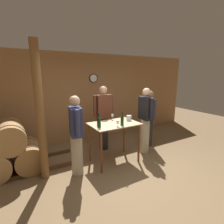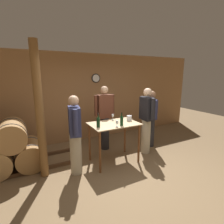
{
  "view_description": "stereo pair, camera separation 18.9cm",
  "coord_description": "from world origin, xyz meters",
  "px_view_note": "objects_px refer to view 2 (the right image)",
  "views": [
    {
      "loc": [
        -2.02,
        -2.63,
        2.08
      ],
      "look_at": [
        -0.01,
        0.83,
        1.21
      ],
      "focal_mm": 28.0,
      "sensor_mm": 36.0,
      "label": 1
    },
    {
      "loc": [
        -1.85,
        -2.72,
        2.08
      ],
      "look_at": [
        -0.01,
        0.83,
        1.21
      ],
      "focal_mm": 28.0,
      "sensor_mm": 36.0,
      "label": 2
    }
  ],
  "objects_px": {
    "person_visitor_with_scarf": "(146,120)",
    "wooden_post": "(39,112)",
    "wine_glass_near_center": "(113,116)",
    "wine_bottle_far_left": "(98,122)",
    "ice_bucket": "(129,118)",
    "wine_bottle_center": "(122,121)",
    "wine_glass_near_left": "(117,122)",
    "person_visitor_near_door": "(75,134)",
    "wine_bottle_left": "(98,121)",
    "person_visitor_bearded": "(151,118)",
    "person_host": "(105,116)"
  },
  "relations": [
    {
      "from": "wine_bottle_far_left",
      "to": "person_visitor_with_scarf",
      "type": "bearing_deg",
      "value": 6.28
    },
    {
      "from": "wooden_post",
      "to": "person_visitor_with_scarf",
      "type": "xyz_separation_m",
      "value": [
        2.55,
        -0.09,
        -0.43
      ]
    },
    {
      "from": "wine_glass_near_left",
      "to": "person_visitor_near_door",
      "type": "xyz_separation_m",
      "value": [
        -0.89,
        0.17,
        -0.17
      ]
    },
    {
      "from": "wooden_post",
      "to": "wine_bottle_left",
      "type": "distance_m",
      "value": 1.22
    },
    {
      "from": "ice_bucket",
      "to": "person_visitor_with_scarf",
      "type": "height_order",
      "value": "person_visitor_with_scarf"
    },
    {
      "from": "wooden_post",
      "to": "ice_bucket",
      "type": "relative_size",
      "value": 20.99
    },
    {
      "from": "wine_bottle_far_left",
      "to": "person_visitor_near_door",
      "type": "relative_size",
      "value": 0.18
    },
    {
      "from": "wine_bottle_far_left",
      "to": "person_visitor_bearded",
      "type": "xyz_separation_m",
      "value": [
        1.82,
        0.46,
        -0.22
      ]
    },
    {
      "from": "person_visitor_near_door",
      "to": "wine_bottle_center",
      "type": "bearing_deg",
      "value": -7.96
    },
    {
      "from": "ice_bucket",
      "to": "person_visitor_near_door",
      "type": "bearing_deg",
      "value": -175.54
    },
    {
      "from": "person_host",
      "to": "person_visitor_near_door",
      "type": "distance_m",
      "value": 1.37
    },
    {
      "from": "wine_bottle_center",
      "to": "person_visitor_with_scarf",
      "type": "xyz_separation_m",
      "value": [
        0.91,
        0.26,
        -0.15
      ]
    },
    {
      "from": "wine_bottle_center",
      "to": "ice_bucket",
      "type": "bearing_deg",
      "value": 34.59
    },
    {
      "from": "wine_bottle_far_left",
      "to": "person_visitor_bearded",
      "type": "relative_size",
      "value": 0.18
    },
    {
      "from": "wine_bottle_far_left",
      "to": "ice_bucket",
      "type": "relative_size",
      "value": 2.3
    },
    {
      "from": "person_visitor_with_scarf",
      "to": "person_visitor_near_door",
      "type": "relative_size",
      "value": 1.04
    },
    {
      "from": "wine_glass_near_left",
      "to": "wine_glass_near_center",
      "type": "distance_m",
      "value": 0.56
    },
    {
      "from": "wine_bottle_center",
      "to": "person_visitor_near_door",
      "type": "relative_size",
      "value": 0.18
    },
    {
      "from": "person_visitor_bearded",
      "to": "person_visitor_near_door",
      "type": "height_order",
      "value": "person_visitor_near_door"
    },
    {
      "from": "wine_bottle_center",
      "to": "person_visitor_bearded",
      "type": "distance_m",
      "value": 1.44
    },
    {
      "from": "wine_glass_near_center",
      "to": "wine_bottle_far_left",
      "type": "bearing_deg",
      "value": -144.45
    },
    {
      "from": "wine_bottle_center",
      "to": "person_visitor_near_door",
      "type": "height_order",
      "value": "person_visitor_near_door"
    },
    {
      "from": "wine_bottle_far_left",
      "to": "person_visitor_near_door",
      "type": "height_order",
      "value": "person_visitor_near_door"
    },
    {
      "from": "wine_glass_near_left",
      "to": "ice_bucket",
      "type": "distance_m",
      "value": 0.57
    },
    {
      "from": "wooden_post",
      "to": "wine_bottle_far_left",
      "type": "distance_m",
      "value": 1.19
    },
    {
      "from": "ice_bucket",
      "to": "wine_glass_near_left",
      "type": "bearing_deg",
      "value": -150.87
    },
    {
      "from": "person_host",
      "to": "person_visitor_with_scarf",
      "type": "distance_m",
      "value": 1.13
    },
    {
      "from": "wine_glass_near_center",
      "to": "person_host",
      "type": "xyz_separation_m",
      "value": [
        0.01,
        0.49,
        -0.13
      ]
    },
    {
      "from": "wine_bottle_left",
      "to": "person_visitor_near_door",
      "type": "distance_m",
      "value": 0.6
    },
    {
      "from": "ice_bucket",
      "to": "person_visitor_with_scarf",
      "type": "bearing_deg",
      "value": 1.38
    },
    {
      "from": "person_host",
      "to": "person_visitor_near_door",
      "type": "xyz_separation_m",
      "value": [
        -1.07,
        -0.85,
        -0.05
      ]
    },
    {
      "from": "wine_bottle_far_left",
      "to": "wine_glass_near_center",
      "type": "height_order",
      "value": "wine_bottle_far_left"
    },
    {
      "from": "wooden_post",
      "to": "wine_bottle_center",
      "type": "distance_m",
      "value": 1.7
    },
    {
      "from": "wooden_post",
      "to": "wine_glass_near_center",
      "type": "bearing_deg",
      "value": 5.17
    },
    {
      "from": "person_visitor_with_scarf",
      "to": "wooden_post",
      "type": "bearing_deg",
      "value": 177.98
    },
    {
      "from": "wine_bottle_center",
      "to": "person_host",
      "type": "relative_size",
      "value": 0.17
    },
    {
      "from": "wine_bottle_center",
      "to": "wine_glass_near_left",
      "type": "distance_m",
      "value": 0.14
    },
    {
      "from": "wine_bottle_center",
      "to": "wine_glass_near_center",
      "type": "height_order",
      "value": "wine_bottle_center"
    },
    {
      "from": "wooden_post",
      "to": "ice_bucket",
      "type": "distance_m",
      "value": 2.03
    },
    {
      "from": "person_visitor_near_door",
      "to": "person_visitor_with_scarf",
      "type": "bearing_deg",
      "value": 3.59
    },
    {
      "from": "ice_bucket",
      "to": "wine_bottle_left",
      "type": "bearing_deg",
      "value": 179.95
    },
    {
      "from": "wooden_post",
      "to": "wine_glass_near_left",
      "type": "distance_m",
      "value": 1.58
    },
    {
      "from": "wine_bottle_center",
      "to": "person_host",
      "type": "distance_m",
      "value": 1.0
    },
    {
      "from": "wine_glass_near_center",
      "to": "person_visitor_bearded",
      "type": "relative_size",
      "value": 0.09
    },
    {
      "from": "wine_bottle_far_left",
      "to": "wine_bottle_center",
      "type": "xyz_separation_m",
      "value": [
        0.51,
        -0.11,
        -0.0
      ]
    },
    {
      "from": "wine_bottle_far_left",
      "to": "ice_bucket",
      "type": "bearing_deg",
      "value": 9.26
    },
    {
      "from": "wine_glass_near_left",
      "to": "ice_bucket",
      "type": "height_order",
      "value": "wine_glass_near_left"
    },
    {
      "from": "wine_bottle_left",
      "to": "person_visitor_near_door",
      "type": "relative_size",
      "value": 0.17
    },
    {
      "from": "wine_bottle_center",
      "to": "person_visitor_with_scarf",
      "type": "height_order",
      "value": "person_visitor_with_scarf"
    },
    {
      "from": "wine_bottle_left",
      "to": "person_visitor_bearded",
      "type": "height_order",
      "value": "person_visitor_bearded"
    }
  ]
}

